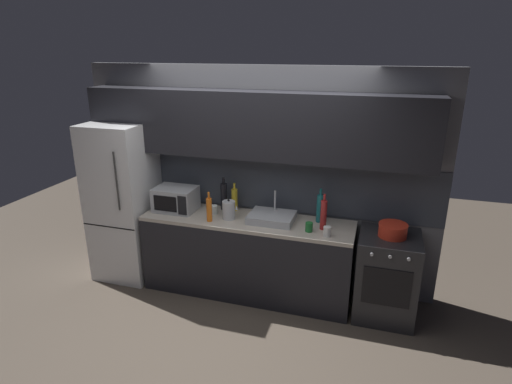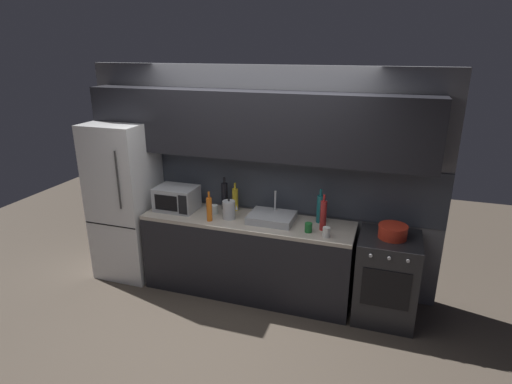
# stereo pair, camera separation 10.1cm
# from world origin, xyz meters

# --- Properties ---
(ground_plane) EXTENTS (10.00, 10.00, 0.00)m
(ground_plane) POSITION_xyz_m (0.00, 0.00, 0.00)
(ground_plane) COLOR #4C4238
(back_wall) EXTENTS (4.06, 0.44, 2.50)m
(back_wall) POSITION_xyz_m (0.00, 1.20, 1.55)
(back_wall) COLOR slate
(back_wall) RESTS_ON ground
(counter_run) EXTENTS (2.32, 0.60, 0.90)m
(counter_run) POSITION_xyz_m (0.00, 0.90, 0.45)
(counter_run) COLOR black
(counter_run) RESTS_ON ground
(refrigerator) EXTENTS (0.68, 0.69, 1.87)m
(refrigerator) POSITION_xyz_m (-1.54, 0.90, 0.94)
(refrigerator) COLOR white
(refrigerator) RESTS_ON ground
(oven_range) EXTENTS (0.60, 0.62, 0.90)m
(oven_range) POSITION_xyz_m (1.50, 0.90, 0.45)
(oven_range) COLOR #232326
(oven_range) RESTS_ON ground
(microwave) EXTENTS (0.46, 0.35, 0.27)m
(microwave) POSITION_xyz_m (-0.86, 0.92, 1.04)
(microwave) COLOR #A8AAAF
(microwave) RESTS_ON counter_run
(sink_basin) EXTENTS (0.48, 0.38, 0.30)m
(sink_basin) POSITION_xyz_m (0.27, 0.93, 0.94)
(sink_basin) COLOR #ADAFB5
(sink_basin) RESTS_ON counter_run
(kettle) EXTENTS (0.17, 0.14, 0.23)m
(kettle) POSITION_xyz_m (-0.19, 0.85, 1.00)
(kettle) COLOR #B7BABF
(kettle) RESTS_ON counter_run
(wine_bottle_orange) EXTENTS (0.06, 0.06, 0.33)m
(wine_bottle_orange) POSITION_xyz_m (-0.37, 0.73, 1.04)
(wine_bottle_orange) COLOR orange
(wine_bottle_orange) RESTS_ON counter_run
(wine_bottle_yellow) EXTENTS (0.07, 0.07, 0.32)m
(wine_bottle_yellow) POSITION_xyz_m (-0.22, 1.11, 1.03)
(wine_bottle_yellow) COLOR gold
(wine_bottle_yellow) RESTS_ON counter_run
(wine_bottle_dark) EXTENTS (0.07, 0.07, 0.38)m
(wine_bottle_dark) POSITION_xyz_m (-0.35, 1.11, 1.06)
(wine_bottle_dark) COLOR black
(wine_bottle_dark) RESTS_ON counter_run
(wine_bottle_teal) EXTENTS (0.07, 0.07, 0.37)m
(wine_bottle_teal) POSITION_xyz_m (0.76, 1.06, 1.06)
(wine_bottle_teal) COLOR #19666B
(wine_bottle_teal) RESTS_ON counter_run
(wine_bottle_red) EXTENTS (0.07, 0.07, 0.38)m
(wine_bottle_red) POSITION_xyz_m (0.83, 0.88, 1.06)
(wine_bottle_red) COLOR #A82323
(wine_bottle_red) RESTS_ON counter_run
(mug_clear) EXTENTS (0.08, 0.08, 0.10)m
(mug_clear) POSITION_xyz_m (-0.40, 0.93, 0.95)
(mug_clear) COLOR silver
(mug_clear) RESTS_ON counter_run
(mug_white) EXTENTS (0.07, 0.07, 0.10)m
(mug_white) POSITION_xyz_m (0.89, 0.72, 0.95)
(mug_white) COLOR silver
(mug_white) RESTS_ON counter_run
(mug_green) EXTENTS (0.07, 0.07, 0.10)m
(mug_green) POSITION_xyz_m (0.70, 0.77, 0.95)
(mug_green) COLOR #1E6B2D
(mug_green) RESTS_ON counter_run
(cooking_pot) EXTENTS (0.28, 0.28, 0.13)m
(cooking_pot) POSITION_xyz_m (1.51, 0.90, 0.97)
(cooking_pot) COLOR red
(cooking_pot) RESTS_ON oven_range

